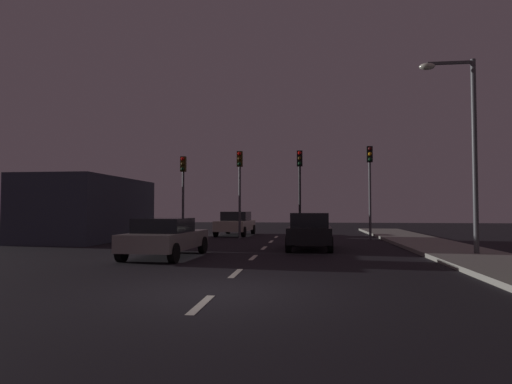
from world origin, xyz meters
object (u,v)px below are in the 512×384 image
Objects in this scene: traffic_signal_far_left at (183,181)px; street_lamp_right at (465,137)px; traffic_signal_center_right at (300,177)px; traffic_signal_far_right at (370,174)px; car_adjacent_lane at (166,237)px; car_oncoming_far at (236,223)px; traffic_signal_center_left at (240,177)px; car_stopped_ahead at (310,231)px.

street_lamp_right is (12.87, -8.81, 0.89)m from traffic_signal_far_left.
street_lamp_right reaches higher than traffic_signal_center_right.
street_lamp_right is (2.10, -8.81, 0.61)m from traffic_signal_far_right.
car_oncoming_far is (0.33, 13.21, 0.06)m from car_adjacent_lane.
traffic_signal_far_right is at bearing -21.31° from car_oncoming_far.
traffic_signal_far_left is 3.38m from traffic_signal_center_left.
car_oncoming_far is 16.16m from street_lamp_right.
traffic_signal_center_right reaches higher than car_oncoming_far.
traffic_signal_far_right is (7.39, 0.00, 0.11)m from traffic_signal_center_left.
car_oncoming_far is at bearing 50.57° from traffic_signal_far_left.
traffic_signal_far_right is at bearing 61.69° from car_stopped_ahead.
traffic_signal_far_left is 1.16× the size of car_stopped_ahead.
street_lamp_right is at bearing -24.43° from car_stopped_ahead.
car_stopped_ahead is at bearing 36.23° from car_adjacent_lane.
traffic_signal_center_left is 1.00× the size of traffic_signal_center_right.
traffic_signal_center_left is 1.14× the size of car_oncoming_far.
street_lamp_right is (10.26, -11.99, 3.49)m from car_oncoming_far.
car_oncoming_far is (2.62, 3.18, -2.60)m from traffic_signal_far_left.
traffic_signal_center_right reaches higher than traffic_signal_far_left.
traffic_signal_center_right is 5.97m from car_oncoming_far.
traffic_signal_center_right reaches higher than car_stopped_ahead.
traffic_signal_center_left reaches higher than traffic_signal_far_left.
traffic_signal_center_left is 7.96m from car_stopped_ahead.
traffic_signal_center_left is at bearing -76.54° from car_oncoming_far.
street_lamp_right is (5.50, -2.50, 3.49)m from car_stopped_ahead.
car_stopped_ahead is 6.98m from street_lamp_right.
traffic_signal_far_left is 1.08× the size of car_oncoming_far.
traffic_signal_far_left is 0.95× the size of traffic_signal_center_right.
car_stopped_ahead is at bearing -40.57° from traffic_signal_far_left.
street_lamp_right is at bearing -49.46° from car_oncoming_far.
street_lamp_right is (9.50, -8.81, 0.72)m from traffic_signal_center_left.
car_adjacent_lane is (-5.08, -3.72, -0.06)m from car_stopped_ahead.
traffic_signal_center_left is 0.97× the size of traffic_signal_far_right.
traffic_signal_far_left reaches higher than car_stopped_ahead.
car_stopped_ahead is 6.30m from car_adjacent_lane.
car_oncoming_far is at bearing 158.69° from traffic_signal_far_right.
traffic_signal_center_right is at bearing -179.99° from traffic_signal_far_right.
traffic_signal_far_right is 13.46m from car_adjacent_lane.
car_adjacent_lane is 0.62× the size of street_lamp_right.
street_lamp_right is (6.02, -8.81, 0.73)m from traffic_signal_center_right.
traffic_signal_far_left is at bearing -179.99° from traffic_signal_center_left.
traffic_signal_far_left is 0.95× the size of traffic_signal_center_left.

